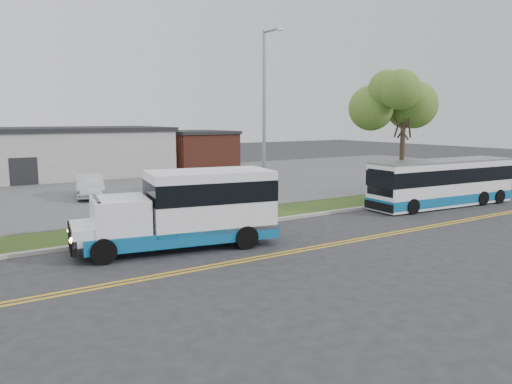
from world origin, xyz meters
TOP-DOWN VIEW (x-y plane):
  - ground at (0.00, 0.00)m, footprint 140.00×140.00m
  - lane_line_north at (0.00, -3.85)m, footprint 70.00×0.12m
  - lane_line_south at (0.00, -4.15)m, footprint 70.00×0.12m
  - curb at (0.00, 1.10)m, footprint 80.00×0.30m
  - verge at (0.00, 2.90)m, footprint 80.00×3.30m
  - parking_lot at (0.00, 17.00)m, footprint 80.00×25.00m
  - commercial_building at (-6.00, 27.00)m, footprint 25.40×10.40m
  - brick_wing at (10.50, 26.00)m, footprint 6.30×7.30m
  - tree_east at (14.00, 3.00)m, footprint 5.20×5.20m
  - streetlight_near at (3.00, 2.73)m, footprint 0.35×1.53m
  - shuttle_bus at (-3.17, -1.12)m, footprint 8.30×3.91m
  - transit_bus at (13.35, -0.64)m, footprint 9.98×2.97m
  - parked_car_a at (-3.35, 13.42)m, footprint 2.67×4.92m

SIDE VIEW (x-z plane):
  - ground at x=0.00m, z-range 0.00..0.00m
  - lane_line_north at x=0.00m, z-range 0.00..0.01m
  - lane_line_south at x=0.00m, z-range 0.00..0.01m
  - verge at x=0.00m, z-range 0.00..0.10m
  - parking_lot at x=0.00m, z-range 0.00..0.10m
  - curb at x=0.00m, z-range 0.00..0.15m
  - parked_car_a at x=-3.35m, z-range 0.10..1.64m
  - transit_bus at x=13.35m, z-range 0.02..2.75m
  - shuttle_bus at x=-3.17m, z-range 0.11..3.17m
  - brick_wing at x=10.50m, z-range 0.01..3.91m
  - commercial_building at x=-6.00m, z-range 0.01..4.36m
  - streetlight_near at x=3.00m, z-range 0.48..9.98m
  - tree_east at x=14.00m, z-range 2.04..10.37m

